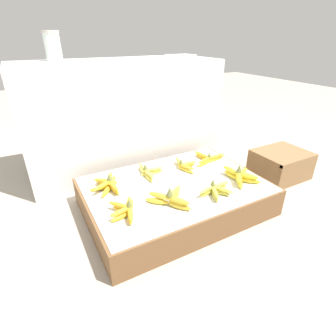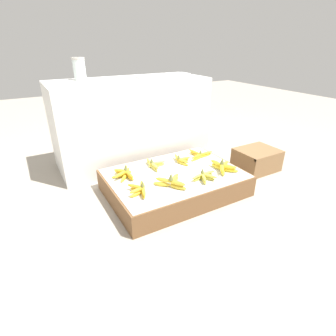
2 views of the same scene
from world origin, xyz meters
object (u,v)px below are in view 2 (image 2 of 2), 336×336
banana_bunch_front_midright (204,176)px  banana_bunch_front_right (223,167)px  banana_bunch_front_left (140,189)px  banana_bunch_middle_right (199,155)px  banana_bunch_middle_midleft (153,164)px  foam_tray_white (151,77)px  banana_bunch_middle_midright (181,160)px  glass_jar (79,69)px  wooden_crate (257,159)px  banana_bunch_front_midleft (172,182)px  banana_bunch_middle_left (125,173)px

banana_bunch_front_midright → banana_bunch_front_right: banana_bunch_front_right is taller
banana_bunch_front_left → banana_bunch_middle_right: (0.72, 0.30, -0.00)m
banana_bunch_front_left → banana_bunch_middle_midleft: bearing=50.3°
banana_bunch_front_midright → foam_tray_white: foam_tray_white is taller
banana_bunch_middle_midright → banana_bunch_front_left: bearing=-150.9°
glass_jar → wooden_crate: bearing=-35.0°
banana_bunch_front_left → banana_bunch_front_midleft: 0.24m
banana_bunch_middle_midright → wooden_crate: bearing=-13.0°
banana_bunch_middle_midleft → banana_bunch_front_midright: bearing=-58.4°
banana_bunch_front_midright → foam_tray_white: bearing=88.4°
foam_tray_white → banana_bunch_front_midright: bearing=-91.6°
banana_bunch_front_right → banana_bunch_middle_midleft: size_ratio=1.00×
glass_jar → banana_bunch_front_midleft: bearing=-74.0°
wooden_crate → banana_bunch_front_left: (-1.26, -0.11, 0.10)m
banana_bunch_middle_left → banana_bunch_front_right: bearing=-22.3°
banana_bunch_front_right → glass_jar: glass_jar is taller
wooden_crate → banana_bunch_front_left: banana_bunch_front_left is taller
banana_bunch_middle_midright → foam_tray_white: size_ratio=0.96×
banana_bunch_front_right → foam_tray_white: 1.08m
banana_bunch_front_midleft → banana_bunch_middle_right: (0.48, 0.33, -0.01)m
banana_bunch_middle_right → glass_jar: glass_jar is taller
banana_bunch_front_left → glass_jar: bearing=93.9°
banana_bunch_middle_midright → foam_tray_white: foam_tray_white is taller
banana_bunch_front_right → foam_tray_white: foam_tray_white is taller
banana_bunch_front_midright → foam_tray_white: size_ratio=0.97×
wooden_crate → banana_bunch_middle_right: bearing=161.1°
banana_bunch_front_right → glass_jar: (-0.79, 1.06, 0.69)m
banana_bunch_middle_left → banana_bunch_middle_midleft: banana_bunch_middle_left is taller
foam_tray_white → banana_bunch_middle_right: bearing=-70.8°
banana_bunch_front_right → banana_bunch_middle_midleft: 0.57m
banana_bunch_front_left → banana_bunch_front_right: 0.72m
banana_bunch_front_right → banana_bunch_middle_right: (-0.01, 0.31, -0.01)m
foam_tray_white → banana_bunch_front_midleft: bearing=-108.2°
banana_bunch_front_right → banana_bunch_middle_right: 0.32m
banana_bunch_front_right → banana_bunch_middle_left: size_ratio=0.99×
banana_bunch_front_midleft → banana_bunch_middle_midleft: bearing=85.3°
banana_bunch_front_left → foam_tray_white: (0.53, 0.85, 0.61)m
wooden_crate → banana_bunch_front_midright: bearing=-166.9°
banana_bunch_middle_midright → glass_jar: bearing=127.6°
banana_bunch_front_right → banana_bunch_middle_left: bearing=157.7°
wooden_crate → banana_bunch_middle_midleft: banana_bunch_middle_midleft is taller
banana_bunch_middle_right → glass_jar: 1.29m
banana_bunch_middle_left → banana_bunch_middle_midleft: size_ratio=1.01×
wooden_crate → banana_bunch_middle_right: banana_bunch_middle_right is taller
banana_bunch_front_left → banana_bunch_front_midright: 0.50m
wooden_crate → banana_bunch_middle_left: banana_bunch_middle_left is taller
banana_bunch_front_left → banana_bunch_front_right: (0.72, -0.02, 0.01)m
banana_bunch_front_right → foam_tray_white: bearing=102.9°
banana_bunch_front_midleft → banana_bunch_front_left: bearing=173.8°
banana_bunch_front_left → foam_tray_white: 1.17m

